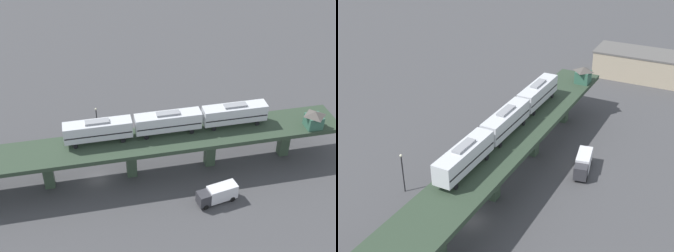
% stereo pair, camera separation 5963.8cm
% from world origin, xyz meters
% --- Properties ---
extents(ground_plane, '(400.00, 400.00, 0.00)m').
position_xyz_m(ground_plane, '(0.00, 0.00, 0.00)').
color(ground_plane, '#424244').
extents(elevated_viaduct, '(19.54, 92.34, 7.59)m').
position_xyz_m(elevated_viaduct, '(0.02, -0.17, 6.52)').
color(elevated_viaduct, '#2C3D2C').
rests_on(elevated_viaduct, ground).
extents(subway_train, '(7.32, 37.26, 4.45)m').
position_xyz_m(subway_train, '(-3.06, 13.44, 10.13)').
color(subway_train, silver).
rests_on(subway_train, elevated_viaduct).
extents(signal_hut, '(3.59, 3.59, 3.40)m').
position_xyz_m(signal_hut, '(-2.54, 40.44, 9.38)').
color(signal_hut, '#33604C').
rests_on(signal_hut, elevated_viaduct).
extents(street_car_red, '(2.14, 4.49, 1.89)m').
position_xyz_m(street_car_red, '(-9.85, 27.86, 0.94)').
color(street_car_red, '#AD1E1E').
rests_on(street_car_red, ground).
extents(street_car_blue, '(2.28, 4.55, 1.89)m').
position_xyz_m(street_car_blue, '(-11.26, 17.48, 0.94)').
color(street_car_blue, '#233D93').
rests_on(street_car_blue, ground).
extents(street_car_green, '(2.35, 4.58, 1.89)m').
position_xyz_m(street_car_green, '(-10.06, 9.99, 0.94)').
color(street_car_green, '#1E6638').
rests_on(street_car_green, ground).
extents(delivery_truck, '(4.35, 7.54, 3.20)m').
position_xyz_m(delivery_truck, '(7.60, 21.14, 1.76)').
color(delivery_truck, '#333338').
rests_on(delivery_truck, ground).
extents(street_lamp, '(0.44, 0.44, 6.94)m').
position_xyz_m(street_lamp, '(-13.44, -0.20, 4.11)').
color(street_lamp, black).
rests_on(street_lamp, ground).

